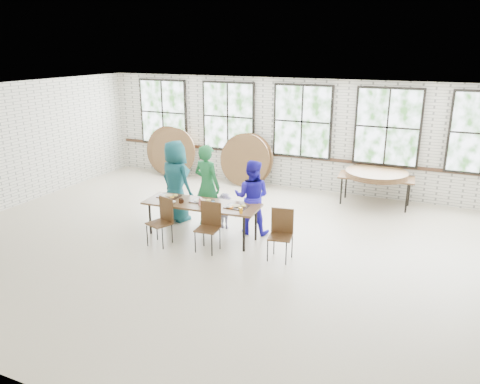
# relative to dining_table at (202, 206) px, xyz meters

# --- Properties ---
(room) EXTENTS (12.00, 12.00, 12.00)m
(room) POSITION_rel_dining_table_xyz_m (0.81, 4.16, 1.14)
(room) COLOR #B9A893
(room) RESTS_ON ground
(dining_table) EXTENTS (2.45, 0.97, 0.74)m
(dining_table) POSITION_rel_dining_table_xyz_m (0.00, 0.00, 0.00)
(dining_table) COLOR brown
(dining_table) RESTS_ON ground
(chair_near_left) EXTENTS (0.53, 0.52, 0.95)m
(chair_near_left) POSITION_rel_dining_table_xyz_m (-0.54, -0.61, -0.13)
(chair_near_left) COLOR #482E18
(chair_near_left) RESTS_ON ground
(chair_near_right) EXTENTS (0.45, 0.44, 0.95)m
(chair_near_right) POSITION_rel_dining_table_xyz_m (0.43, -0.48, -0.13)
(chair_near_right) COLOR #482E18
(chair_near_right) RESTS_ON ground
(chair_spare) EXTENTS (0.48, 0.47, 0.95)m
(chair_spare) POSITION_rel_dining_table_xyz_m (1.82, -0.26, -0.13)
(chair_spare) COLOR #482E18
(chair_spare) RESTS_ON ground
(adult_teal) EXTENTS (1.04, 0.85, 1.84)m
(adult_teal) POSITION_rel_dining_table_xyz_m (-1.01, 0.65, 0.23)
(adult_teal) COLOR #164E54
(adult_teal) RESTS_ON ground
(adult_green) EXTENTS (0.74, 0.57, 1.82)m
(adult_green) POSITION_rel_dining_table_xyz_m (-0.22, 0.65, 0.22)
(adult_green) COLOR #1D6D38
(adult_green) RESTS_ON ground
(toddler) EXTENTS (0.55, 0.38, 0.79)m
(toddler) POSITION_rel_dining_table_xyz_m (0.21, 0.65, -0.29)
(toddler) COLOR #201544
(toddler) RESTS_ON ground
(adult_blue) EXTENTS (0.85, 0.71, 1.58)m
(adult_blue) POSITION_rel_dining_table_xyz_m (0.84, 0.65, 0.10)
(adult_blue) COLOR #241ABB
(adult_blue) RESTS_ON ground
(storage_table) EXTENTS (1.86, 0.90, 0.74)m
(storage_table) POSITION_rel_dining_table_xyz_m (2.93, 3.58, -0.00)
(storage_table) COLOR brown
(storage_table) RESTS_ON ground
(tabletop_clutter) EXTENTS (2.07, 0.57, 0.11)m
(tabletop_clutter) POSITION_rel_dining_table_xyz_m (0.10, -0.03, 0.08)
(tabletop_clutter) COLOR black
(tabletop_clutter) RESTS_ON dining_table
(round_tops_stacked) EXTENTS (1.50, 1.50, 0.13)m
(round_tops_stacked) POSITION_rel_dining_table_xyz_m (2.93, 3.58, 0.12)
(round_tops_stacked) COLOR brown
(round_tops_stacked) RESTS_ON storage_table
(round_tops_leaning) EXTENTS (4.18, 0.47, 1.49)m
(round_tops_leaning) POSITION_rel_dining_table_xyz_m (-1.95, 3.86, 0.05)
(round_tops_leaning) COLOR brown
(round_tops_leaning) RESTS_ON ground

